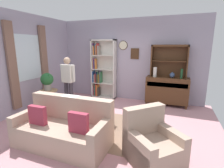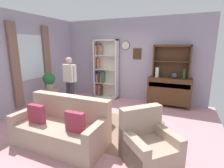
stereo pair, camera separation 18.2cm
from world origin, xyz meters
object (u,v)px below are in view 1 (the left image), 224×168
at_px(sideboard_hutch, 169,56).
at_px(potted_plant_small, 40,110).
at_px(bookshelf, 102,70).
at_px(sideboard, 167,90).
at_px(book_stack, 90,106).
at_px(person_reading, 68,79).
at_px(vase_tall, 155,72).
at_px(coffee_table, 93,111).
at_px(vase_round, 172,75).
at_px(armchair_floral, 152,145).
at_px(potted_plant_large, 47,80).
at_px(plant_stand, 49,98).
at_px(bottle_wine, 181,74).
at_px(couch_floral, 64,129).

xyz_separation_m(sideboard_hutch, potted_plant_small, (-3.16, -2.26, -1.40)).
height_order(bookshelf, sideboard, bookshelf).
bearing_deg(book_stack, person_reading, 147.74).
xyz_separation_m(vase_tall, coffee_table, (-1.17, -2.03, -0.72)).
xyz_separation_m(vase_round, potted_plant_small, (-3.29, -2.08, -0.84)).
distance_m(sideboard_hutch, armchair_floral, 3.32).
relative_size(bookshelf, potted_plant_large, 4.20).
height_order(sideboard, plant_stand, sideboard).
relative_size(bottle_wine, book_stack, 1.74).
height_order(bottle_wine, book_stack, bottle_wine).
xyz_separation_m(vase_tall, potted_plant_small, (-2.77, -2.07, -0.91)).
bearing_deg(plant_stand, bottle_wine, 24.19).
bearing_deg(book_stack, vase_round, 47.83).
bearing_deg(vase_round, book_stack, -132.17).
bearing_deg(potted_plant_small, coffee_table, 1.45).
bearing_deg(coffee_table, armchair_floral, -28.94).
bearing_deg(person_reading, potted_plant_small, -116.08).
distance_m(armchair_floral, person_reading, 3.23).
bearing_deg(potted_plant_small, plant_stand, 96.69).
height_order(sideboard, bottle_wine, bottle_wine).
bearing_deg(sideboard, couch_floral, -119.05).
height_order(vase_round, potted_plant_large, potted_plant_large).
distance_m(armchair_floral, potted_plant_large, 3.50).
distance_m(bookshelf, potted_plant_large, 2.01).
bearing_deg(sideboard, book_stack, -129.10).
xyz_separation_m(vase_round, book_stack, (-1.79, -1.98, -0.56)).
height_order(vase_round, armchair_floral, vase_round).
xyz_separation_m(vase_tall, bottle_wine, (0.78, -0.01, -0.01)).
height_order(bookshelf, coffee_table, bookshelf).
distance_m(couch_floral, book_stack, 1.02).
relative_size(sideboard_hutch, plant_stand, 1.77).
relative_size(bottle_wine, coffee_table, 0.37).
relative_size(sideboard, sideboard_hutch, 1.18).
distance_m(couch_floral, armchair_floral, 1.67).
xyz_separation_m(bookshelf, sideboard_hutch, (2.31, 0.02, 0.54)).
bearing_deg(coffee_table, person_reading, 147.64).
xyz_separation_m(couch_floral, potted_plant_small, (-1.47, 0.90, -0.15)).
bearing_deg(couch_floral, sideboard, 60.95).
height_order(potted_plant_small, book_stack, book_stack).
relative_size(potted_plant_small, book_stack, 1.60).
height_order(bottle_wine, potted_plant_small, bottle_wine).
bearing_deg(bookshelf, vase_tall, -4.92).
relative_size(sideboard_hutch, coffee_table, 1.38).
xyz_separation_m(sideboard, person_reading, (-2.77, -1.34, 0.40)).
relative_size(armchair_floral, book_stack, 6.27).
bearing_deg(book_stack, potted_plant_small, -175.88).
bearing_deg(bookshelf, potted_plant_large, -117.60).
distance_m(armchair_floral, potted_plant_small, 3.24).
bearing_deg(sideboard_hutch, vase_tall, -154.11).
bearing_deg(armchair_floral, bottle_wine, 81.62).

